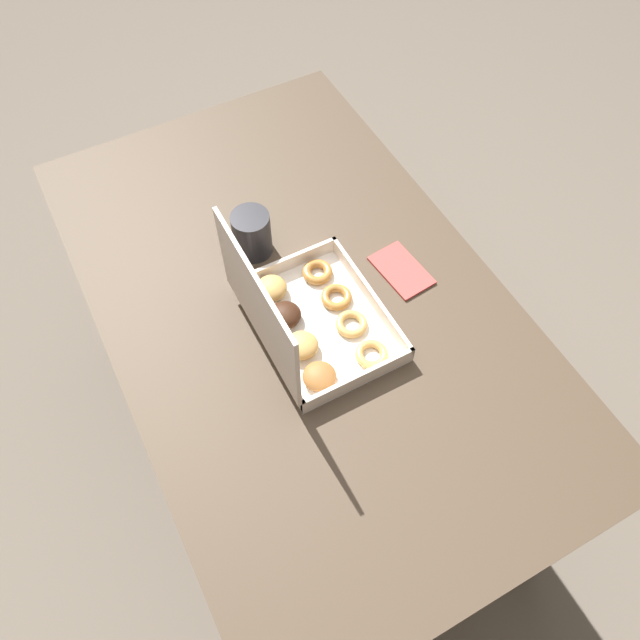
% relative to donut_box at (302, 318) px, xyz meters
% --- Properties ---
extents(ground_plane, '(8.00, 8.00, 0.00)m').
position_rel_donut_box_xyz_m(ground_plane, '(0.07, -0.03, -0.78)').
color(ground_plane, '#6B6054').
extents(dining_table, '(1.28, 0.77, 0.73)m').
position_rel_donut_box_xyz_m(dining_table, '(0.07, -0.03, -0.15)').
color(dining_table, '#4C3D2D').
rests_on(dining_table, ground_plane).
extents(donut_box, '(0.31, 0.24, 0.25)m').
position_rel_donut_box_xyz_m(donut_box, '(0.00, 0.00, 0.00)').
color(donut_box, white).
rests_on(donut_box, dining_table).
extents(coffee_mug, '(0.08, 0.08, 0.10)m').
position_rel_donut_box_xyz_m(coffee_mug, '(0.23, -0.00, 0.00)').
color(coffee_mug, '#232328').
rests_on(coffee_mug, dining_table).
extents(paper_napkin, '(0.14, 0.09, 0.01)m').
position_rel_donut_box_xyz_m(paper_napkin, '(0.04, -0.25, -0.05)').
color(paper_napkin, '#CC4C47').
rests_on(paper_napkin, dining_table).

